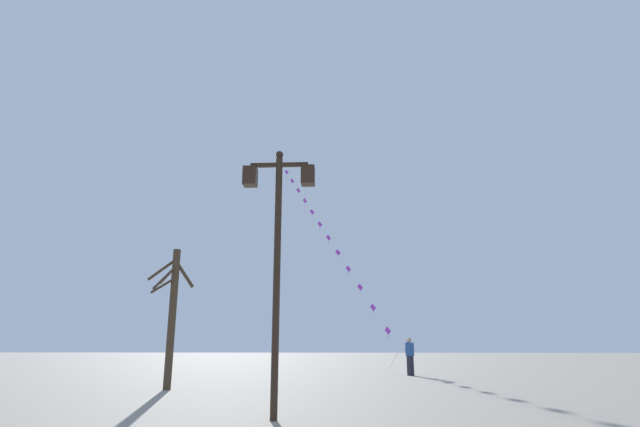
% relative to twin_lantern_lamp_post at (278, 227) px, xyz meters
% --- Properties ---
extents(ground_plane, '(160.00, 160.00, 0.00)m').
position_rel_twin_lantern_lamp_post_xyz_m(ground_plane, '(2.32, 13.01, -3.67)').
color(ground_plane, gray).
extents(twin_lantern_lamp_post, '(1.50, 0.28, 5.33)m').
position_rel_twin_lantern_lamp_post_xyz_m(twin_lantern_lamp_post, '(0.00, 0.00, 0.00)').
color(twin_lantern_lamp_post, black).
rests_on(twin_lantern_lamp_post, ground_plane).
extents(kite_train, '(9.34, 18.54, 18.15)m').
position_rel_twin_lantern_lamp_post_xyz_m(kite_train, '(-0.15, 25.15, 5.72)').
color(kite_train, brown).
rests_on(kite_train, ground_plane).
extents(kite_flyer, '(0.39, 0.62, 1.71)m').
position_rel_twin_lantern_lamp_post_xyz_m(kite_flyer, '(4.32, 14.51, -2.77)').
color(kite_flyer, '#1E1E2D').
rests_on(kite_flyer, ground_plane).
extents(bare_tree, '(1.53, 1.86, 4.47)m').
position_rel_twin_lantern_lamp_post_xyz_m(bare_tree, '(-4.30, 6.37, -1.25)').
color(bare_tree, '#423323').
rests_on(bare_tree, ground_plane).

